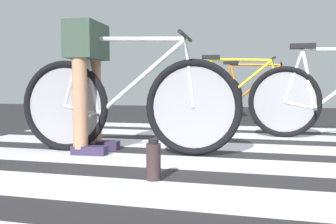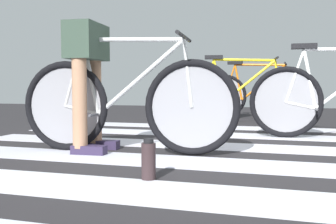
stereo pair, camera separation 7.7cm
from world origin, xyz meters
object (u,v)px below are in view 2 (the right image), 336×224
(bicycle_1_of_4, at_px, (126,103))
(water_bottle, at_px, (149,160))
(bicycle_4_of_4, at_px, (256,95))
(cyclist_1_of_4, at_px, (88,69))
(bicycle_3_of_4, at_px, (240,96))

(bicycle_1_of_4, height_order, water_bottle, bicycle_1_of_4)
(bicycle_1_of_4, relative_size, bicycle_4_of_4, 1.00)
(cyclist_1_of_4, bearing_deg, bicycle_3_of_4, 65.63)
(bicycle_3_of_4, distance_m, bicycle_4_of_4, 1.23)
(bicycle_1_of_4, height_order, bicycle_4_of_4, same)
(cyclist_1_of_4, xyz_separation_m, water_bottle, (0.76, -0.75, -0.54))
(bicycle_4_of_4, xyz_separation_m, water_bottle, (-0.32, -4.43, -0.28))
(bicycle_3_of_4, distance_m, water_bottle, 3.23)
(bicycle_1_of_4, xyz_separation_m, bicycle_4_of_4, (0.77, 3.66, 0.00))
(bicycle_1_of_4, relative_size, bicycle_3_of_4, 1.00)
(bicycle_1_of_4, distance_m, cyclist_1_of_4, 0.41)
(water_bottle, bearing_deg, bicycle_1_of_4, 120.43)
(bicycle_3_of_4, bearing_deg, cyclist_1_of_4, -118.08)
(cyclist_1_of_4, bearing_deg, bicycle_4_of_4, 70.12)
(bicycle_4_of_4, relative_size, water_bottle, 7.63)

